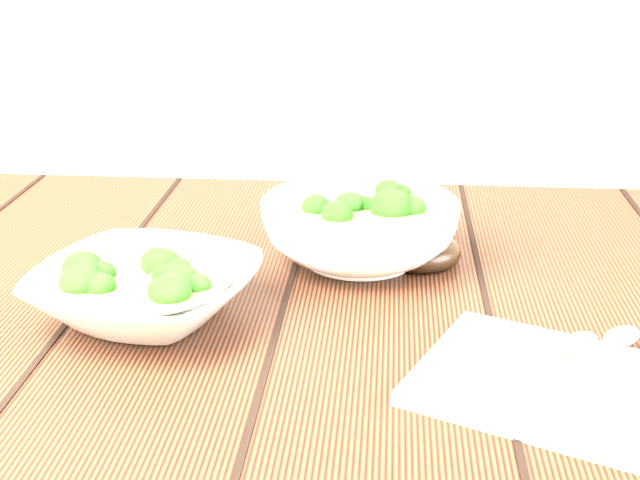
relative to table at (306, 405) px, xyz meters
The scene contains 7 objects.
table is the anchor object (origin of this frame).
soup_bowl_front 0.21m from the table, 162.44° to the right, with size 0.25×0.25×0.06m.
soup_bowl_back 0.20m from the table, 66.53° to the left, with size 0.26×0.26×0.08m.
trivet 0.21m from the table, 45.26° to the left, with size 0.09×0.09×0.02m, color black.
napkin 0.29m from the table, 35.66° to the right, with size 0.21×0.17×0.01m, color beige.
spoon_left 0.29m from the table, 28.27° to the right, with size 0.12×0.15×0.01m.
spoon_right 0.32m from the table, 21.89° to the right, with size 0.12×0.15×0.01m.
Camera 1 is at (0.08, -0.80, 1.13)m, focal length 50.00 mm.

